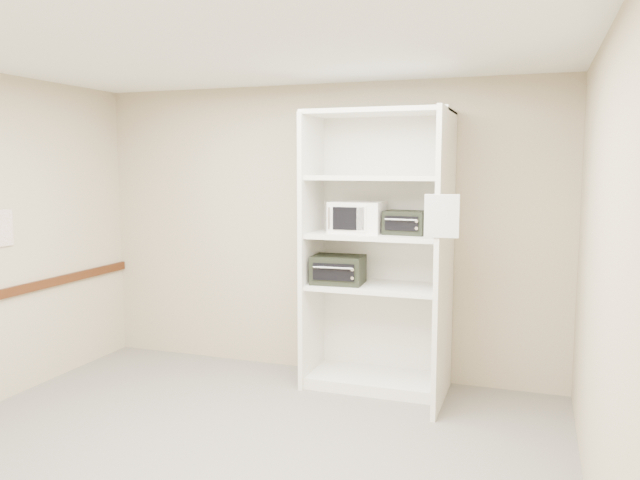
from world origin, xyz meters
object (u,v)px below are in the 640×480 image
(shelving_unit, at_px, (382,261))
(toaster_oven_lower, at_px, (338,270))
(microwave, at_px, (357,217))
(toaster_oven_upper, at_px, (406,223))

(shelving_unit, bearing_deg, toaster_oven_lower, -171.82)
(microwave, height_order, toaster_oven_lower, microwave)
(shelving_unit, xyz_separation_m, microwave, (-0.23, 0.01, 0.37))
(microwave, relative_size, toaster_oven_lower, 1.02)
(toaster_oven_lower, bearing_deg, microwave, 20.12)
(shelving_unit, relative_size, toaster_oven_upper, 6.95)
(microwave, bearing_deg, toaster_oven_upper, -0.45)
(toaster_oven_upper, distance_m, toaster_oven_lower, 0.73)
(microwave, xyz_separation_m, toaster_oven_upper, (0.43, -0.01, -0.04))
(toaster_oven_upper, xyz_separation_m, toaster_oven_lower, (-0.59, -0.06, -0.43))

